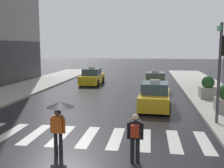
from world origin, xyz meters
name	(u,v)px	position (x,y,z in m)	size (l,w,h in m)	color
ground_plane	(49,166)	(0.00, 0.00, 0.00)	(160.00, 160.00, 0.00)	black
crosswalk_markings	(75,136)	(0.00, 3.00, 0.00)	(11.30, 2.80, 0.01)	silver
traffic_light_pole	(222,59)	(6.53, 5.48, 3.26)	(0.44, 0.84, 4.80)	#47474C
taxi_lead	(155,96)	(3.49, 8.99, 0.72)	(2.12, 4.63, 1.80)	gold
taxi_second	(155,82)	(3.62, 15.84, 0.72)	(2.02, 4.58, 1.80)	yellow
taxi_third	(92,77)	(-2.73, 18.95, 0.72)	(1.97, 4.56, 1.80)	yellow
pedestrian_with_umbrella	(60,113)	(0.06, 0.97, 1.52)	(0.96, 0.96, 1.94)	black
pedestrian_with_backpack	(135,134)	(2.73, 0.70, 0.97)	(0.55, 0.43, 1.65)	black
planter_mid_block	(208,88)	(7.30, 12.04, 0.87)	(1.10, 1.10, 1.60)	#A8A399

